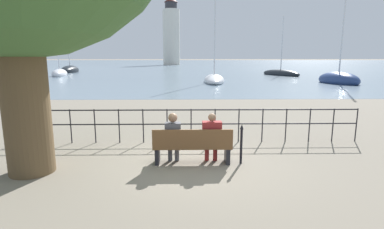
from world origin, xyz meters
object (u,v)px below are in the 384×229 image
closed_umbrella (241,142)px  harbor_lighthouse (171,34)px  seated_person_left (173,136)px  sailboat_1 (338,80)px  sailboat_3 (214,79)px  park_bench (192,147)px  seated_person_right (212,136)px  sailboat_5 (280,73)px  sailboat_2 (70,70)px  sailboat_0 (60,74)px

closed_umbrella → harbor_lighthouse: (-6.43, 102.60, 10.33)m
seated_person_left → sailboat_1: size_ratio=0.11×
seated_person_left → sailboat_1: bearing=55.5°
sailboat_3 → park_bench: bearing=-92.0°
seated_person_right → closed_umbrella: seated_person_right is taller
park_bench → closed_umbrella: size_ratio=1.94×
sailboat_1 → harbor_lighthouse: size_ratio=0.49×
sailboat_1 → sailboat_5: (-1.49, 14.11, -0.10)m
park_bench → seated_person_right: (0.48, 0.08, 0.25)m
sailboat_2 → seated_person_left: bearing=-70.7°
sailboat_0 → harbor_lighthouse: size_ratio=0.37×
sailboat_1 → sailboat_3: sailboat_1 is taller
sailboat_0 → sailboat_5: (31.97, 1.01, -0.05)m
sailboat_3 → harbor_lighthouse: (-8.15, 77.15, 10.61)m
seated_person_right → harbor_lighthouse: size_ratio=0.05×
park_bench → sailboat_3: 25.59m
sailboat_1 → sailboat_5: size_ratio=1.30×
sailboat_3 → sailboat_0: bearing=157.5°
seated_person_left → seated_person_right: seated_person_left is taller
closed_umbrella → sailboat_5: sailboat_5 is taller
seated_person_right → sailboat_3: bearing=84.5°
closed_umbrella → harbor_lighthouse: 103.32m
park_bench → sailboat_1: bearing=56.4°
park_bench → seated_person_right: size_ratio=1.54×
sailboat_5 → sailboat_1: bearing=-106.5°
seated_person_left → seated_person_right: 0.96m
seated_person_left → seated_person_right: (0.96, -0.00, -0.01)m
sailboat_0 → sailboat_3: 23.62m
seated_person_right → sailboat_2: sailboat_2 is taller
sailboat_0 → park_bench: bearing=-72.9°
sailboat_5 → sailboat_2: bearing=141.5°
sailboat_0 → sailboat_1: sailboat_1 is taller
park_bench → sailboat_0: bearing=116.6°
seated_person_left → closed_umbrella: size_ratio=1.27×
seated_person_left → seated_person_right: size_ratio=1.01×
sailboat_1 → harbor_lighthouse: 82.78m
seated_person_right → sailboat_3: sailboat_3 is taller
sailboat_0 → sailboat_2: (-2.64, 10.90, 0.05)m
seated_person_left → park_bench: bearing=-9.3°
sailboat_0 → sailboat_5: 31.98m
park_bench → closed_umbrella: 1.20m
park_bench → harbor_lighthouse: harbor_lighthouse is taller
park_bench → seated_person_right: seated_person_right is taller
seated_person_left → seated_person_right: bearing=-0.1°
harbor_lighthouse → closed_umbrella: bearing=-86.4°
seated_person_left → harbor_lighthouse: bearing=92.7°
park_bench → sailboat_1: size_ratio=0.17×
closed_umbrella → harbor_lighthouse: bearing=93.6°
seated_person_left → harbor_lighthouse: size_ratio=0.05×
closed_umbrella → harbor_lighthouse: harbor_lighthouse is taller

